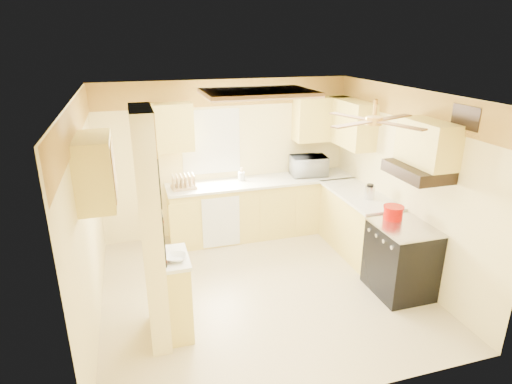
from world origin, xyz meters
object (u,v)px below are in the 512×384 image
object	(u,v)px
microwave	(309,166)
bowl	(176,258)
kettle	(370,192)
dutch_oven	(393,212)
stove	(401,259)

from	to	relation	value
microwave	bowl	size ratio (longest dim) A/B	2.74
bowl	kettle	size ratio (longest dim) A/B	0.98
dutch_oven	stove	bearing A→B (deg)	-86.62
bowl	dutch_oven	size ratio (longest dim) A/B	0.81
bowl	kettle	xyz separation A→B (m)	(2.83, 1.00, 0.08)
stove	microwave	xyz separation A→B (m)	(-0.35, 2.19, 0.64)
microwave	bowl	distance (m)	3.34
stove	microwave	distance (m)	2.30
kettle	bowl	bearing A→B (deg)	-160.59
dutch_oven	kettle	bearing A→B (deg)	85.50
stove	kettle	distance (m)	1.08
microwave	kettle	bearing A→B (deg)	113.40
stove	kettle	xyz separation A→B (m)	(0.04, 0.91, 0.58)
kettle	microwave	bearing A→B (deg)	106.90
stove	bowl	size ratio (longest dim) A/B	4.33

